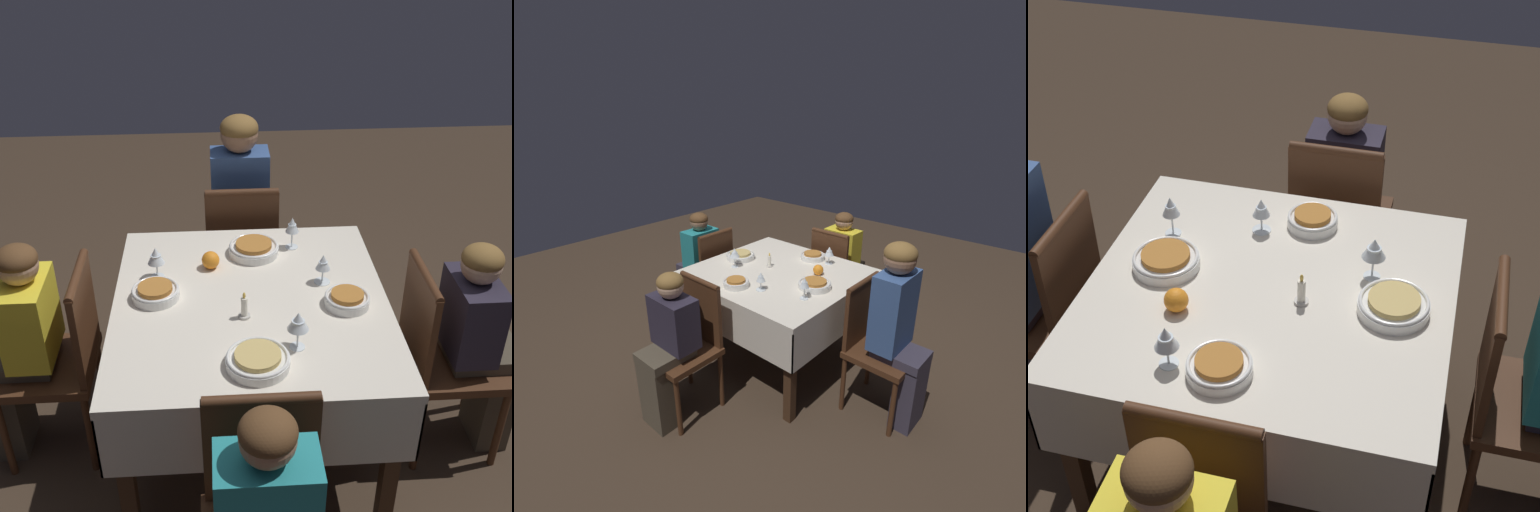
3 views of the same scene
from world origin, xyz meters
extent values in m
plane|color=#3D2D21|center=(0.00, 0.00, 0.00)|extent=(8.00, 8.00, 0.00)
cube|color=silver|center=(0.00, 0.00, 0.73)|extent=(1.19, 1.12, 0.04)
cube|color=silver|center=(0.00, 0.55, 0.58)|extent=(1.19, 0.01, 0.28)
cube|color=silver|center=(0.00, -0.55, 0.58)|extent=(1.19, 0.01, 0.28)
cube|color=silver|center=(0.59, 0.00, 0.58)|extent=(0.01, 1.12, 0.28)
cube|color=silver|center=(-0.59, 0.00, 0.58)|extent=(0.01, 1.12, 0.28)
cube|color=#3D2616|center=(0.53, 0.49, 0.36)|extent=(0.06, 0.06, 0.71)
cube|color=#3D2616|center=(-0.53, 0.49, 0.36)|extent=(0.06, 0.06, 0.71)
cube|color=#3D2616|center=(0.53, -0.49, 0.36)|extent=(0.06, 0.06, 0.71)
cube|color=#3D2616|center=(-0.53, -0.49, 0.36)|extent=(0.06, 0.06, 0.71)
cube|color=#472816|center=(0.90, 0.00, 0.44)|extent=(0.40, 0.40, 0.04)
cube|color=#472816|center=(0.72, 0.00, 0.67)|extent=(0.03, 0.37, 0.43)
cylinder|color=#472816|center=(0.72, 0.00, 0.89)|extent=(0.04, 0.36, 0.04)
cylinder|color=#472816|center=(1.08, -0.18, 0.21)|extent=(0.03, 0.03, 0.42)
cylinder|color=#472816|center=(1.08, 0.17, 0.21)|extent=(0.03, 0.03, 0.42)
cylinder|color=#472816|center=(0.73, -0.18, 0.21)|extent=(0.03, 0.03, 0.42)
cylinder|color=#472816|center=(0.73, 0.17, 0.21)|extent=(0.03, 0.03, 0.42)
cube|color=#472816|center=(0.01, 0.87, 0.44)|extent=(0.40, 0.40, 0.04)
cube|color=#472816|center=(0.01, 0.68, 0.67)|extent=(0.37, 0.03, 0.43)
cylinder|color=#472816|center=(0.01, 0.68, 0.89)|extent=(0.36, 0.04, 0.04)
cylinder|color=#472816|center=(0.19, 1.04, 0.21)|extent=(0.03, 0.03, 0.42)
cylinder|color=#472816|center=(-0.16, 1.04, 0.21)|extent=(0.03, 0.03, 0.42)
cylinder|color=#472816|center=(0.19, 0.69, 0.21)|extent=(0.03, 0.03, 0.42)
cylinder|color=#472816|center=(-0.16, 0.69, 0.21)|extent=(0.03, 0.03, 0.42)
cube|color=#472816|center=(-0.72, 0.01, 0.67)|extent=(0.03, 0.37, 0.43)
cylinder|color=#472816|center=(-0.72, 0.01, 0.89)|extent=(0.04, 0.36, 0.04)
cube|color=#472816|center=(-0.08, -0.87, 0.44)|extent=(0.40, 0.40, 0.04)
cube|color=#472816|center=(-0.08, -0.68, 0.67)|extent=(0.37, 0.03, 0.43)
cylinder|color=#472816|center=(-0.08, -0.68, 0.89)|extent=(0.36, 0.04, 0.04)
cylinder|color=#472816|center=(-0.25, -1.04, 0.21)|extent=(0.03, 0.03, 0.42)
cylinder|color=#472816|center=(0.09, -1.04, 0.21)|extent=(0.03, 0.03, 0.42)
cylinder|color=#472816|center=(-0.25, -0.69, 0.21)|extent=(0.03, 0.03, 0.42)
cylinder|color=#472816|center=(0.09, -0.69, 0.21)|extent=(0.03, 0.03, 0.42)
cube|color=#383342|center=(1.10, 0.00, 0.23)|extent=(0.14, 0.22, 0.46)
cube|color=#383342|center=(1.02, 0.00, 0.49)|extent=(0.31, 0.24, 0.06)
cube|color=#38568E|center=(0.93, 0.00, 0.77)|extent=(0.18, 0.30, 0.50)
sphere|color=#9E7051|center=(0.93, 0.00, 1.11)|extent=(0.19, 0.19, 0.19)
ellipsoid|color=brown|center=(0.93, 0.00, 1.14)|extent=(0.19, 0.19, 0.13)
cube|color=#4C4233|center=(0.01, 1.07, 0.23)|extent=(0.23, 0.14, 0.46)
cube|color=#4C4233|center=(0.01, 0.98, 0.49)|extent=(0.24, 0.31, 0.06)
cube|color=yellow|center=(0.01, 0.90, 0.70)|extent=(0.30, 0.18, 0.35)
sphere|color=tan|center=(0.01, 0.90, 0.95)|extent=(0.16, 0.16, 0.16)
ellipsoid|color=brown|center=(0.01, 0.90, 0.98)|extent=(0.16, 0.16, 0.11)
cube|color=teal|center=(-0.93, 0.01, 0.70)|extent=(0.18, 0.30, 0.36)
sphere|color=#9E7051|center=(-0.93, 0.01, 0.95)|extent=(0.16, 0.16, 0.16)
ellipsoid|color=brown|center=(-0.93, 0.01, 0.98)|extent=(0.16, 0.16, 0.11)
cube|color=#4C4233|center=(-0.08, -1.07, 0.23)|extent=(0.22, 0.14, 0.46)
cube|color=#4C4233|center=(-0.08, -0.98, 0.49)|extent=(0.24, 0.31, 0.06)
cube|color=#282333|center=(-0.08, -0.90, 0.69)|extent=(0.30, 0.18, 0.34)
sphere|color=#D6A884|center=(-0.08, -0.90, 0.93)|extent=(0.16, 0.16, 0.16)
ellipsoid|color=brown|center=(-0.08, -0.90, 0.96)|extent=(0.16, 0.16, 0.11)
cylinder|color=white|center=(0.37, -0.04, 0.77)|extent=(0.23, 0.23, 0.04)
torus|color=white|center=(0.37, -0.04, 0.79)|extent=(0.22, 0.22, 0.01)
cylinder|color=#B2702D|center=(0.37, -0.04, 0.80)|extent=(0.16, 0.16, 0.02)
cylinder|color=white|center=(0.41, -0.21, 0.75)|extent=(0.06, 0.06, 0.00)
cylinder|color=white|center=(0.41, -0.21, 0.79)|extent=(0.01, 0.01, 0.08)
cone|color=white|center=(0.41, -0.21, 0.87)|extent=(0.06, 0.06, 0.07)
cylinder|color=white|center=(0.41, -0.21, 0.85)|extent=(0.04, 0.04, 0.03)
cylinder|color=white|center=(0.04, 0.39, 0.77)|extent=(0.20, 0.20, 0.04)
torus|color=white|center=(0.04, 0.39, 0.79)|extent=(0.19, 0.19, 0.01)
cylinder|color=#B2702D|center=(0.04, 0.39, 0.80)|extent=(0.14, 0.14, 0.02)
cylinder|color=white|center=(0.20, 0.39, 0.75)|extent=(0.06, 0.06, 0.00)
cylinder|color=white|center=(0.20, 0.39, 0.79)|extent=(0.01, 0.01, 0.07)
cone|color=white|center=(0.20, 0.39, 0.86)|extent=(0.07, 0.07, 0.07)
cylinder|color=white|center=(0.20, 0.39, 0.84)|extent=(0.04, 0.04, 0.03)
cylinder|color=white|center=(-0.40, 0.00, 0.77)|extent=(0.23, 0.23, 0.04)
torus|color=white|center=(-0.40, 0.00, 0.79)|extent=(0.22, 0.22, 0.01)
cylinder|color=tan|center=(-0.40, 0.00, 0.80)|extent=(0.17, 0.17, 0.02)
cylinder|color=white|center=(-0.31, -0.15, 0.75)|extent=(0.06, 0.06, 0.00)
cylinder|color=white|center=(-0.31, -0.15, 0.79)|extent=(0.01, 0.01, 0.08)
cone|color=white|center=(-0.31, -0.15, 0.87)|extent=(0.08, 0.08, 0.07)
cylinder|color=white|center=(-0.31, -0.15, 0.86)|extent=(0.05, 0.05, 0.03)
cylinder|color=white|center=(-0.06, -0.38, 0.77)|extent=(0.18, 0.18, 0.04)
torus|color=white|center=(-0.06, -0.38, 0.79)|extent=(0.18, 0.18, 0.01)
cylinder|color=#B2702D|center=(-0.06, -0.38, 0.80)|extent=(0.13, 0.13, 0.02)
cylinder|color=white|center=(0.11, -0.31, 0.75)|extent=(0.07, 0.07, 0.00)
cylinder|color=white|center=(0.11, -0.31, 0.79)|extent=(0.01, 0.01, 0.06)
cone|color=white|center=(0.11, -0.31, 0.85)|extent=(0.06, 0.06, 0.07)
cylinder|color=white|center=(0.11, -0.31, 0.84)|extent=(0.04, 0.04, 0.03)
cylinder|color=beige|center=(-0.11, 0.03, 0.75)|extent=(0.05, 0.05, 0.01)
cylinder|color=white|center=(-0.11, 0.03, 0.80)|extent=(0.03, 0.03, 0.08)
ellipsoid|color=#F9C64C|center=(-0.11, 0.03, 0.85)|extent=(0.01, 0.01, 0.03)
sphere|color=orange|center=(0.26, 0.16, 0.79)|extent=(0.08, 0.08, 0.08)
camera|label=1|loc=(-2.13, 0.12, 2.25)|focal=45.00mm
camera|label=2|loc=(1.80, -2.11, 1.98)|focal=28.00mm
camera|label=3|loc=(-0.52, 1.85, 2.42)|focal=55.00mm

